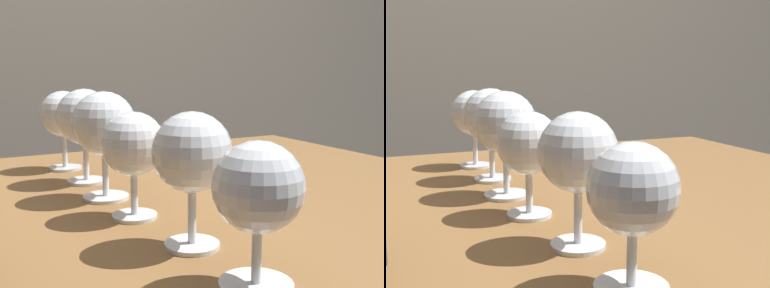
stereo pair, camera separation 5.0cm
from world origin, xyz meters
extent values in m
cube|color=brown|center=(0.00, 0.00, 0.70)|extent=(1.19, 0.85, 0.03)
cylinder|color=brown|center=(0.53, 0.36, 0.34)|extent=(0.06, 0.06, 0.68)
cylinder|color=white|center=(0.01, -0.31, 0.71)|extent=(0.07, 0.07, 0.00)
cylinder|color=white|center=(0.01, -0.31, 0.75)|extent=(0.01, 0.01, 0.06)
sphere|color=white|center=(0.01, -0.31, 0.80)|extent=(0.08, 0.08, 0.08)
ellipsoid|color=gold|center=(0.01, -0.31, 0.80)|extent=(0.07, 0.07, 0.03)
cylinder|color=white|center=(0.01, -0.20, 0.71)|extent=(0.06, 0.06, 0.00)
cylinder|color=white|center=(0.01, -0.20, 0.75)|extent=(0.01, 0.01, 0.07)
sphere|color=white|center=(0.01, -0.20, 0.81)|extent=(0.08, 0.08, 0.08)
ellipsoid|color=#EACC66|center=(0.01, -0.20, 0.82)|extent=(0.07, 0.07, 0.04)
cylinder|color=white|center=(-0.01, -0.08, 0.71)|extent=(0.06, 0.06, 0.00)
cylinder|color=white|center=(-0.01, -0.08, 0.75)|extent=(0.01, 0.01, 0.06)
sphere|color=white|center=(-0.01, -0.08, 0.81)|extent=(0.08, 0.08, 0.08)
cylinder|color=white|center=(-0.01, 0.03, 0.71)|extent=(0.07, 0.07, 0.00)
cylinder|color=white|center=(-0.01, 0.03, 0.75)|extent=(0.01, 0.01, 0.08)
sphere|color=white|center=(-0.01, 0.03, 0.82)|extent=(0.09, 0.09, 0.09)
ellipsoid|color=beige|center=(-0.01, 0.03, 0.83)|extent=(0.08, 0.08, 0.05)
cylinder|color=white|center=(-0.01, 0.14, 0.71)|extent=(0.06, 0.06, 0.00)
cylinder|color=white|center=(-0.01, 0.14, 0.75)|extent=(0.01, 0.01, 0.07)
sphere|color=white|center=(-0.01, 0.14, 0.82)|extent=(0.09, 0.09, 0.09)
ellipsoid|color=pink|center=(-0.01, 0.14, 0.82)|extent=(0.08, 0.08, 0.04)
cylinder|color=white|center=(-0.02, 0.25, 0.71)|extent=(0.06, 0.06, 0.00)
cylinder|color=white|center=(-0.02, 0.25, 0.75)|extent=(0.01, 0.01, 0.07)
sphere|color=white|center=(-0.02, 0.25, 0.81)|extent=(0.08, 0.08, 0.08)
ellipsoid|color=#380711|center=(-0.02, 0.25, 0.81)|extent=(0.07, 0.07, 0.03)
camera|label=1|loc=(-0.23, -0.64, 0.90)|focal=45.85mm
camera|label=2|loc=(-0.19, -0.66, 0.90)|focal=45.85mm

